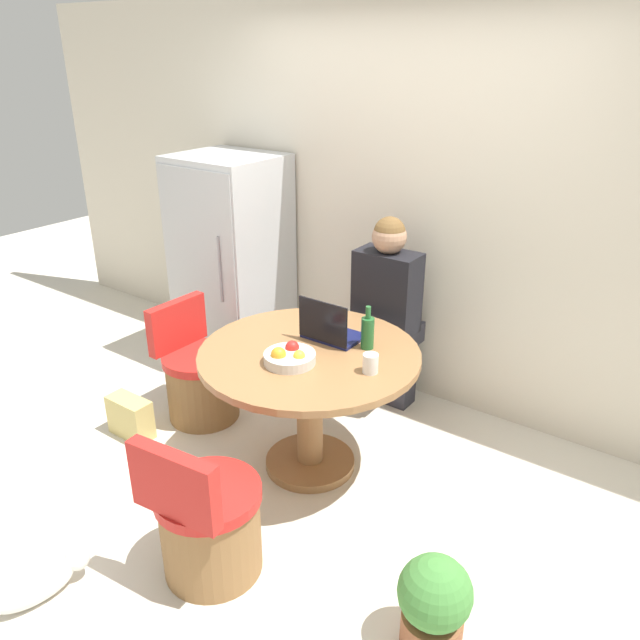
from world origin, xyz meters
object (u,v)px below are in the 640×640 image
Objects in this scene: handbag at (130,417)px; bottle at (368,332)px; chair_left_side at (200,380)px; laptop at (330,331)px; chair_near_camera at (208,525)px; potted_plant at (434,603)px; dining_table at (309,382)px; refrigerator at (232,262)px; fruit_bowl at (289,357)px; cat at (39,582)px; person_seated at (389,307)px.

bottle is at bearing 25.10° from handbag.
laptop is at bearing -78.52° from chair_left_side.
chair_near_camera reaches higher than potted_plant.
bottle is at bearing 43.40° from dining_table.
refrigerator is 1.56m from dining_table.
laptop is at bearing 87.88° from fruit_bowl.
cat is (-0.41, -1.67, -0.72)m from laptop.
laptop is 0.64× the size of cat.
person_seated reaches higher than handbag.
cat is at bearing -110.57° from bottle.
chair_left_side is at bearing 161.16° from potted_plant.
dining_table is 2.75× the size of potted_plant.
bottle is (0.21, -0.61, 0.11)m from person_seated.
person_seated is 5.44× the size of bottle.
fruit_bowl is 1.36m from potted_plant.
potted_plant reaches higher than handbag.
person_seated is at bearing 126.21° from potted_plant.
fruit_bowl is at bearing 155.84° from potted_plant.
chair_left_side is at bearing 65.80° from handbag.
chair_near_camera is at bearing 92.39° from person_seated.
dining_table is 0.43m from bottle.
refrigerator is 4.95× the size of laptop.
refrigerator reaches higher than chair_left_side.
chair_near_camera is 0.58× the size of person_seated.
laptop reaches higher than cat.
person_seated is (0.02, 0.83, 0.17)m from dining_table.
potted_plant is (2.44, -1.47, -0.55)m from refrigerator.
bottle is at bearing 134.89° from potted_plant.
refrigerator is 5.25× the size of handbag.
cat is at bearing -56.78° from handbag.
chair_near_camera is (1.41, -1.71, -0.52)m from refrigerator.
cat is at bearing 79.50° from person_seated.
bottle reaches higher than handbag.
cat is at bearing -106.95° from fruit_bowl.
bottle reaches higher than potted_plant.
chair_left_side is at bearing 178.59° from dining_table.
laptop reaches higher than chair_left_side.
cat is at bearing -105.33° from dining_table.
bottle is 1.65m from handbag.
bottle is (0.24, 0.39, 0.06)m from fruit_bowl.
refrigerator reaches higher than bottle.
fruit_bowl reaches higher than dining_table.
person_seated reaches higher than dining_table.
chair_left_side is at bearing 168.25° from fruit_bowl.
potted_plant is at bearing -31.04° from refrigerator.
refrigerator is at bearing 148.87° from dining_table.
handbag is (-0.19, -0.43, -0.14)m from chair_left_side.
chair_left_side is 1.57× the size of cat.
chair_near_camera is 2.44× the size of laptop.
dining_table is 0.91× the size of person_seated.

